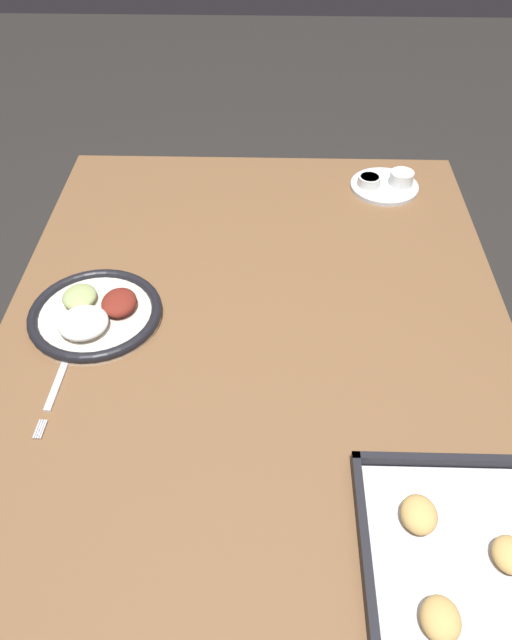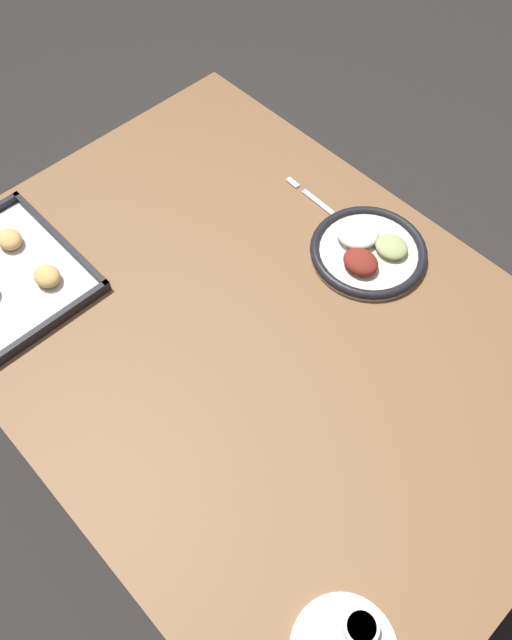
{
  "view_description": "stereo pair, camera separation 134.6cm",
  "coord_description": "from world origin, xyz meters",
  "px_view_note": "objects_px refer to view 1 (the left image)",
  "views": [
    {
      "loc": [
        0.78,
        0.02,
        1.52
      ],
      "look_at": [
        -0.01,
        0.0,
        0.76
      ],
      "focal_mm": 35.0,
      "sensor_mm": 36.0,
      "label": 1
    },
    {
      "loc": [
        -0.47,
        0.44,
        1.75
      ],
      "look_at": [
        -0.01,
        0.0,
        0.76
      ],
      "focal_mm": 35.0,
      "sensor_mm": 36.0,
      "label": 2
    }
  ],
  "objects_px": {
    "dinner_plate": "(95,314)",
    "baking_tray": "(473,574)",
    "fork": "(59,379)",
    "saucer_plate": "(386,183)"
  },
  "relations": [
    {
      "from": "saucer_plate",
      "to": "baking_tray",
      "type": "height_order",
      "value": "saucer_plate"
    },
    {
      "from": "fork",
      "to": "baking_tray",
      "type": "bearing_deg",
      "value": 64.53
    },
    {
      "from": "dinner_plate",
      "to": "baking_tray",
      "type": "distance_m",
      "value": 0.75
    },
    {
      "from": "dinner_plate",
      "to": "saucer_plate",
      "type": "distance_m",
      "value": 0.75
    },
    {
      "from": "dinner_plate",
      "to": "saucer_plate",
      "type": "relative_size",
      "value": 1.54
    },
    {
      "from": "dinner_plate",
      "to": "baking_tray",
      "type": "height_order",
      "value": "dinner_plate"
    },
    {
      "from": "fork",
      "to": "baking_tray",
      "type": "relative_size",
      "value": 0.64
    },
    {
      "from": "baking_tray",
      "to": "dinner_plate",
      "type": "bearing_deg",
      "value": -128.68
    },
    {
      "from": "dinner_plate",
      "to": "saucer_plate",
      "type": "bearing_deg",
      "value": 128.27
    },
    {
      "from": "fork",
      "to": "saucer_plate",
      "type": "bearing_deg",
      "value": 136.73
    }
  ]
}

